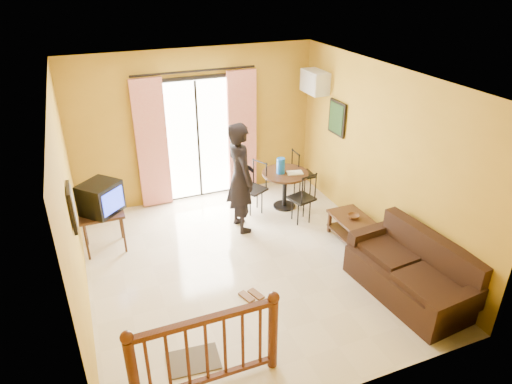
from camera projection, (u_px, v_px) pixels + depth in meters
name	position (u px, v px, depth m)	size (l,w,h in m)	color
ground	(246.00, 265.00, 6.89)	(5.00, 5.00, 0.00)	beige
room_shell	(244.00, 161.00, 6.12)	(5.00, 5.00, 5.00)	white
balcony_door	(198.00, 139.00, 8.36)	(2.25, 0.14, 2.46)	black
tv_table	(102.00, 217.00, 7.03)	(0.66, 0.55, 0.66)	black
television	(101.00, 198.00, 6.89)	(0.72, 0.72, 0.48)	black
picture_left	(72.00, 207.00, 5.28)	(0.05, 0.42, 0.52)	black
dining_table	(285.00, 180.00, 8.27)	(0.84, 0.84, 0.70)	black
water_jug	(281.00, 166.00, 8.12)	(0.15, 0.15, 0.28)	blue
serving_tray	(295.00, 173.00, 8.17)	(0.28, 0.18, 0.02)	silver
dining_chairs	(286.00, 209.00, 8.44)	(1.59, 1.31, 0.95)	black
air_conditioner	(315.00, 82.00, 8.22)	(0.31, 0.60, 0.40)	silver
botanical_print	(337.00, 118.00, 7.95)	(0.05, 0.50, 0.60)	black
coffee_table	(354.00, 227.00, 7.33)	(0.52, 0.94, 0.42)	black
bowl	(353.00, 216.00, 7.30)	(0.19, 0.19, 0.06)	brown
sofa	(412.00, 274.00, 6.15)	(1.01, 1.91, 0.88)	black
standing_person	(240.00, 178.00, 7.44)	(0.69, 0.45, 1.88)	black
stair_balustrade	(206.00, 347.00, 4.68)	(1.63, 0.13, 1.04)	#471E0F
doormat	(193.00, 361.00, 5.22)	(0.60, 0.40, 0.02)	#595147
sandals	(251.00, 295.00, 6.23)	(0.31, 0.27, 0.03)	brown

